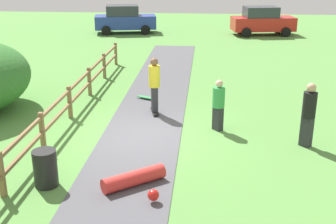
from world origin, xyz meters
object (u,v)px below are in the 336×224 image
object	(u,v)px
bystander_black	(309,112)
parked_car_blue	(125,19)
skater_fallen	(135,180)
parked_car_red	(262,21)
skateboard_loose	(147,98)
bystander_green	(218,103)
trash_bin	(45,168)
skater_riding	(154,83)

from	to	relation	value
bystander_black	parked_car_blue	bearing A→B (deg)	114.65
skater_fallen	parked_car_blue	world-z (taller)	parked_car_blue
bystander_black	parked_car_red	distance (m)	18.90
parked_car_blue	skateboard_loose	bearing A→B (deg)	-76.63
skateboard_loose	bystander_black	world-z (taller)	bystander_black
skateboard_loose	parked_car_blue	bearing A→B (deg)	103.37
bystander_green	parked_car_blue	bearing A→B (deg)	109.06
skater_fallen	skateboard_loose	size ratio (longest dim) A/B	1.82
skater_fallen	bystander_black	distance (m)	5.35
trash_bin	skater_riding	xyz separation A→B (m)	(1.97, 5.20, 0.66)
bystander_black	bystander_green	bearing A→B (deg)	157.95
skater_fallen	bystander_green	size ratio (longest dim) A/B	0.91
skateboard_loose	skater_fallen	bearing A→B (deg)	-84.77
trash_bin	bystander_green	xyz separation A→B (m)	(4.11, 3.90, 0.44)
parked_car_blue	skater_fallen	bearing A→B (deg)	-79.09
skater_riding	bystander_green	size ratio (longest dim) A/B	1.20
bystander_black	parked_car_red	xyz separation A→B (m)	(0.87, 18.88, -0.08)
skateboard_loose	parked_car_blue	size ratio (longest dim) A/B	0.18
parked_car_blue	bystander_green	bearing A→B (deg)	-70.94
skater_riding	skateboard_loose	size ratio (longest dim) A/B	2.40
skater_riding	bystander_black	size ratio (longest dim) A/B	1.04
parked_car_blue	parked_car_red	distance (m)	9.53
bystander_green	parked_car_red	distance (m)	18.18
skater_fallen	bystander_black	world-z (taller)	bystander_black
skateboard_loose	parked_car_blue	xyz separation A→B (m)	(-3.57, 15.03, 0.87)
skater_riding	parked_car_blue	bearing A→B (deg)	103.71
bystander_green	parked_car_red	bearing A→B (deg)	79.35
trash_bin	skateboard_loose	distance (m)	6.91
trash_bin	bystander_black	distance (m)	7.23
trash_bin	skateboard_loose	size ratio (longest dim) A/B	1.11
trash_bin	parked_car_blue	xyz separation A→B (m)	(-2.07, 21.77, 0.51)
skateboard_loose	bystander_black	size ratio (longest dim) A/B	0.43
skater_fallen	bystander_green	bearing A→B (deg)	62.33
bystander_green	bystander_black	xyz separation A→B (m)	(2.49, -1.01, 0.15)
parked_car_blue	skater_riding	bearing A→B (deg)	-76.29
skater_riding	skateboard_loose	distance (m)	1.90
skater_riding	parked_car_blue	distance (m)	17.05
bystander_green	parked_car_blue	size ratio (longest dim) A/B	0.36
bystander_green	skater_riding	bearing A→B (deg)	148.60
trash_bin	bystander_green	world-z (taller)	bystander_green
parked_car_red	bystander_green	bearing A→B (deg)	-100.65
skater_fallen	skateboard_loose	world-z (taller)	skater_fallen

